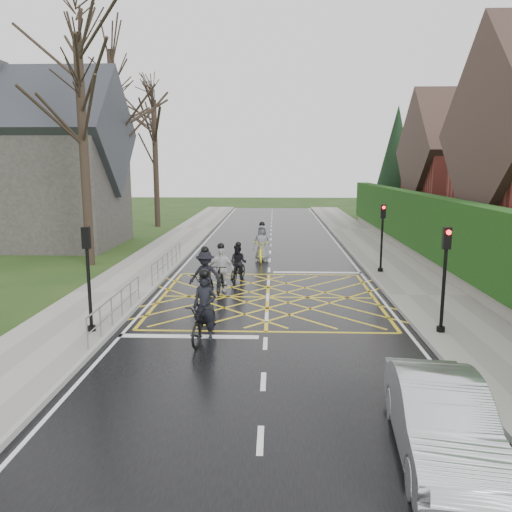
# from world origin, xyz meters

# --- Properties ---
(ground) EXTENTS (120.00, 120.00, 0.00)m
(ground) POSITION_xyz_m (0.00, 0.00, 0.00)
(ground) COLOR #193311
(ground) RESTS_ON ground
(road) EXTENTS (9.00, 80.00, 0.01)m
(road) POSITION_xyz_m (0.00, 0.00, 0.01)
(road) COLOR black
(road) RESTS_ON ground
(sidewalk_right) EXTENTS (3.00, 80.00, 0.15)m
(sidewalk_right) POSITION_xyz_m (6.00, 0.00, 0.07)
(sidewalk_right) COLOR gray
(sidewalk_right) RESTS_ON ground
(sidewalk_left) EXTENTS (3.00, 80.00, 0.15)m
(sidewalk_left) POSITION_xyz_m (-6.00, 0.00, 0.07)
(sidewalk_left) COLOR gray
(sidewalk_left) RESTS_ON ground
(stone_wall) EXTENTS (0.50, 38.00, 0.70)m
(stone_wall) POSITION_xyz_m (7.75, 6.00, 0.35)
(stone_wall) COLOR slate
(stone_wall) RESTS_ON ground
(hedge) EXTENTS (0.90, 38.00, 2.80)m
(hedge) POSITION_xyz_m (7.75, 6.00, 2.10)
(hedge) COLOR #13380F
(hedge) RESTS_ON stone_wall
(house_far) EXTENTS (9.80, 8.80, 10.30)m
(house_far) POSITION_xyz_m (14.75, 18.00, 4.36)
(house_far) COLOR maroon
(house_far) RESTS_ON ground
(conifer) EXTENTS (4.60, 4.60, 10.00)m
(conifer) POSITION_xyz_m (10.75, 26.00, 4.99)
(conifer) COLOR black
(conifer) RESTS_ON ground
(church) EXTENTS (8.80, 7.80, 11.00)m
(church) POSITION_xyz_m (-13.54, 12.00, 4.93)
(church) COLOR #2D2B28
(church) RESTS_ON ground
(tree_near) EXTENTS (9.24, 9.24, 11.44)m
(tree_near) POSITION_xyz_m (-9.00, 6.00, 7.91)
(tree_near) COLOR black
(tree_near) RESTS_ON ground
(tree_mid) EXTENTS (10.08, 10.08, 12.48)m
(tree_mid) POSITION_xyz_m (-10.00, 14.00, 8.63)
(tree_mid) COLOR black
(tree_mid) RESTS_ON ground
(tree_far) EXTENTS (8.40, 8.40, 10.40)m
(tree_far) POSITION_xyz_m (-9.30, 22.00, 7.19)
(tree_far) COLOR black
(tree_far) RESTS_ON ground
(railing_south) EXTENTS (0.05, 5.04, 1.03)m
(railing_south) POSITION_xyz_m (-4.65, -3.50, 0.78)
(railing_south) COLOR slate
(railing_south) RESTS_ON ground
(railing_north) EXTENTS (0.05, 6.04, 1.03)m
(railing_north) POSITION_xyz_m (-4.65, 4.00, 0.79)
(railing_north) COLOR slate
(railing_north) RESTS_ON ground
(traffic_light_ne) EXTENTS (0.24, 0.31, 3.21)m
(traffic_light_ne) POSITION_xyz_m (5.10, 4.20, 1.66)
(traffic_light_ne) COLOR black
(traffic_light_ne) RESTS_ON ground
(traffic_light_se) EXTENTS (0.24, 0.31, 3.21)m
(traffic_light_se) POSITION_xyz_m (5.10, -4.20, 1.66)
(traffic_light_se) COLOR black
(traffic_light_se) RESTS_ON ground
(traffic_light_sw) EXTENTS (0.24, 0.31, 3.21)m
(traffic_light_sw) POSITION_xyz_m (-5.10, -4.50, 1.66)
(traffic_light_sw) COLOR black
(traffic_light_sw) RESTS_ON ground
(cyclist_rear) EXTENTS (1.07, 2.21, 2.06)m
(cyclist_rear) POSITION_xyz_m (-1.74, -4.72, 0.67)
(cyclist_rear) COLOR black
(cyclist_rear) RESTS_ON ground
(cyclist_back) EXTENTS (0.93, 1.77, 1.71)m
(cyclist_back) POSITION_xyz_m (-1.31, 2.70, 0.65)
(cyclist_back) COLOR black
(cyclist_back) RESTS_ON ground
(cyclist_mid) EXTENTS (1.30, 2.19, 2.05)m
(cyclist_mid) POSITION_xyz_m (-2.28, -0.63, 0.75)
(cyclist_mid) COLOR black
(cyclist_mid) RESTS_ON ground
(cyclist_front) EXTENTS (1.06, 1.96, 1.94)m
(cyclist_front) POSITION_xyz_m (-1.86, 0.83, 0.72)
(cyclist_front) COLOR black
(cyclist_front) RESTS_ON ground
(cyclist_lead) EXTENTS (0.95, 2.15, 2.07)m
(cyclist_lead) POSITION_xyz_m (-0.40, 7.29, 0.72)
(cyclist_lead) COLOR yellow
(cyclist_lead) RESTS_ON ground
(car) EXTENTS (1.84, 4.24, 1.36)m
(car) POSITION_xyz_m (3.07, -10.40, 0.68)
(car) COLOR #B9BBC0
(car) RESTS_ON ground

